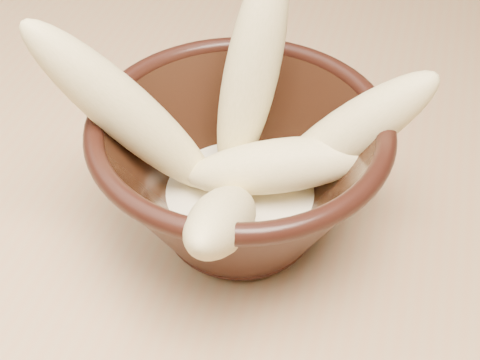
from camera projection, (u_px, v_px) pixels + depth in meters
table at (132, 179)px, 0.66m from camera, size 1.20×0.80×0.75m
bowl at (240, 170)px, 0.46m from camera, size 0.20×0.20×0.11m
milk_puddle at (240, 198)px, 0.48m from camera, size 0.11×0.11×0.02m
banana_upright at (251, 74)px, 0.45m from camera, size 0.07×0.09×0.16m
banana_left at (128, 113)px, 0.43m from camera, size 0.14×0.08×0.16m
banana_right at (348, 135)px, 0.45m from camera, size 0.13×0.07×0.13m
banana_across at (277, 166)px, 0.45m from camera, size 0.14×0.07×0.06m
banana_front at (222, 220)px, 0.40m from camera, size 0.05×0.14×0.11m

